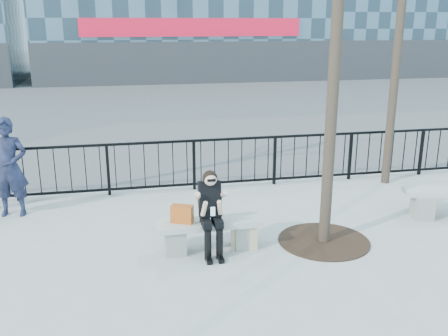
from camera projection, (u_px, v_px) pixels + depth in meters
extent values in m
plane|color=gray|center=(210.00, 249.00, 7.97)|extent=(120.00, 120.00, 0.00)
cube|color=#474747|center=(150.00, 104.00, 22.07)|extent=(60.00, 23.00, 0.01)
cube|color=black|center=(184.00, 141.00, 10.49)|extent=(14.00, 0.05, 0.05)
cube|color=black|center=(185.00, 184.00, 10.76)|extent=(14.00, 0.05, 0.05)
cube|color=#2D2D30|center=(194.00, 63.00, 28.85)|extent=(18.00, 0.08, 2.40)
cube|color=red|center=(193.00, 27.00, 28.23)|extent=(12.60, 0.12, 1.00)
cylinder|color=black|center=(338.00, 3.00, 7.19)|extent=(0.18, 0.18, 7.50)
cylinder|color=black|center=(400.00, 21.00, 10.31)|extent=(0.18, 0.18, 7.00)
cylinder|color=black|center=(324.00, 241.00, 8.25)|extent=(1.50, 1.50, 0.02)
cube|color=slate|center=(175.00, 241.00, 7.81)|extent=(0.32, 0.38, 0.40)
cube|color=slate|center=(243.00, 235.00, 8.02)|extent=(0.32, 0.38, 0.40)
cube|color=gray|center=(209.00, 223.00, 7.85)|extent=(1.65, 0.46, 0.09)
cube|color=slate|center=(422.00, 207.00, 9.20)|extent=(0.34, 0.40, 0.42)
cube|color=#B54C16|center=(182.00, 214.00, 7.73)|extent=(0.37, 0.29, 0.28)
cube|color=tan|center=(244.00, 237.00, 7.93)|extent=(0.44, 0.23, 0.39)
imported|color=black|center=(9.00, 167.00, 9.14)|extent=(0.72, 0.52, 1.86)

